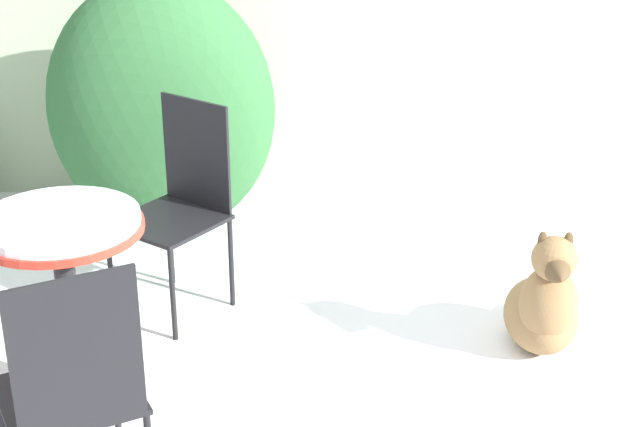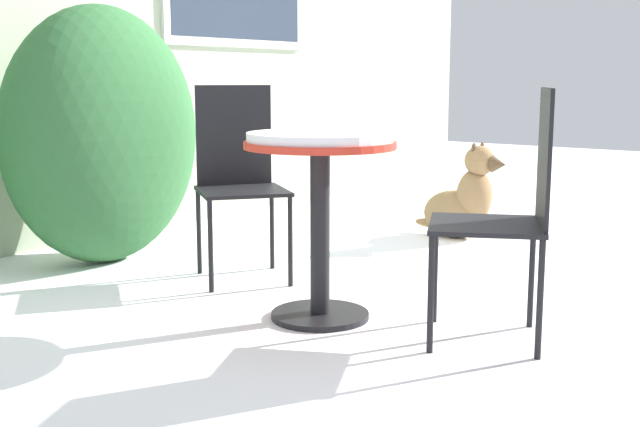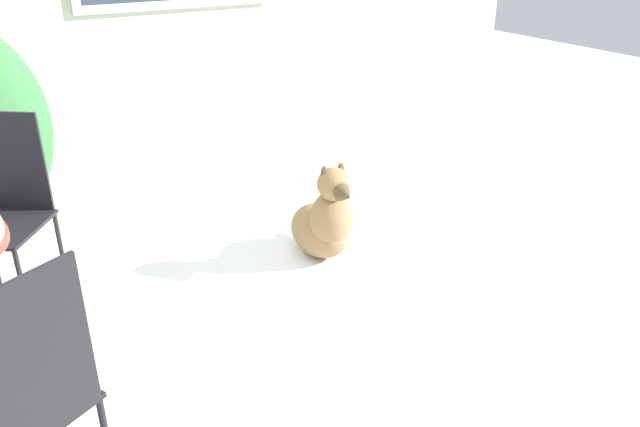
# 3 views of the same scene
# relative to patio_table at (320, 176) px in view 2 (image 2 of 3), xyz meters

# --- Properties ---
(ground_plane) EXTENTS (16.00, 16.00, 0.00)m
(ground_plane) POSITION_rel_patio_table_xyz_m (0.97, -0.01, -0.61)
(ground_plane) COLOR white
(house_wall) EXTENTS (8.00, 0.10, 2.60)m
(house_wall) POSITION_rel_patio_table_xyz_m (1.02, 2.18, 0.73)
(house_wall) COLOR #B2BC9E
(house_wall) RESTS_ON ground_plane
(shrub_left) EXTENTS (1.20, 0.72, 1.40)m
(shrub_left) POSITION_rel_patio_table_xyz_m (0.13, 1.60, 0.09)
(shrub_left) COLOR #2D6033
(shrub_left) RESTS_ON ground_plane
(patio_table) EXTENTS (0.63, 0.63, 0.79)m
(patio_table) POSITION_rel_patio_table_xyz_m (0.00, 0.00, 0.00)
(patio_table) COLOR black
(patio_table) RESTS_ON ground_plane
(patio_chair_near_table) EXTENTS (0.60, 0.60, 0.98)m
(patio_chair_near_table) POSITION_rel_patio_table_xyz_m (0.33, 0.78, -0.08)
(patio_chair_near_table) COLOR black
(patio_chair_near_table) RESTS_ON ground_plane
(patio_chair_far_side) EXTENTS (0.58, 0.58, 0.98)m
(patio_chair_far_side) POSITION_rel_patio_table_xyz_m (0.21, -0.75, -0.08)
(patio_chair_far_side) COLOR black
(patio_chair_far_side) RESTS_ON ground_plane
(dog) EXTENTS (0.34, 0.65, 0.62)m
(dog) POSITION_rel_patio_table_xyz_m (1.93, 0.35, -0.39)
(dog) COLOR #937047
(dog) RESTS_ON ground_plane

